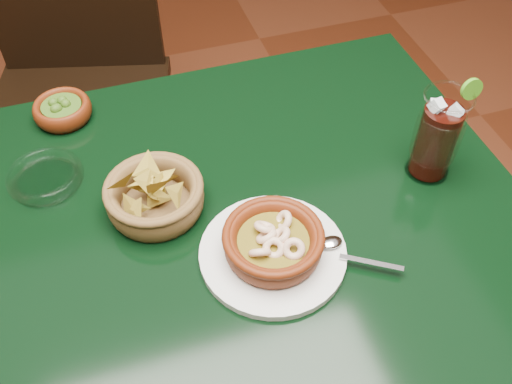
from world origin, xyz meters
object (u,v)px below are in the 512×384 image
object	(u,v)px
dining_chair	(77,83)
chip_basket	(155,196)
dining_table	(177,262)
cola_drink	(437,136)
shrimp_plate	(273,245)

from	to	relation	value
dining_chair	chip_basket	bearing A→B (deg)	-80.89
dining_chair	dining_table	bearing A→B (deg)	-80.47
dining_table	cola_drink	bearing A→B (deg)	-1.61
dining_chair	shrimp_plate	world-z (taller)	dining_chair
dining_table	chip_basket	world-z (taller)	chip_basket
shrimp_plate	cola_drink	size ratio (longest dim) A/B	1.54
chip_basket	cola_drink	distance (m)	0.48
dining_table	dining_chair	size ratio (longest dim) A/B	1.20
dining_chair	shrimp_plate	distance (m)	0.89
dining_table	cola_drink	distance (m)	0.50
dining_table	chip_basket	bearing A→B (deg)	105.13
shrimp_plate	cola_drink	distance (m)	0.34
dining_chair	chip_basket	xyz separation A→B (m)	(0.11, -0.66, 0.23)
dining_chair	cola_drink	size ratio (longest dim) A/B	5.26
dining_chair	cola_drink	xyz separation A→B (m)	(0.58, -0.73, 0.28)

